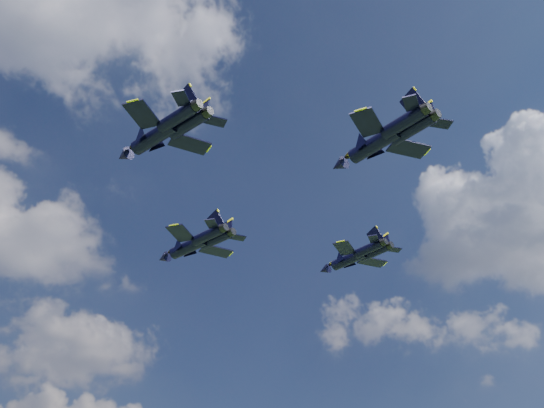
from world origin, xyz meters
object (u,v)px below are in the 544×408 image
(jet_left, at_px, (152,138))
(jet_slot, at_px, (371,145))
(jet_lead, at_px, (187,247))
(jet_right, at_px, (347,260))

(jet_left, xyz_separation_m, jet_slot, (26.42, -11.22, -0.51))
(jet_lead, bearing_deg, jet_left, -142.94)
(jet_lead, height_order, jet_right, jet_lead)
(jet_lead, relative_size, jet_right, 1.11)
(jet_slot, bearing_deg, jet_right, 49.64)
(jet_right, xyz_separation_m, jet_slot, (-11.53, -26.36, 1.92))
(jet_lead, relative_size, jet_left, 0.98)
(jet_lead, xyz_separation_m, jet_slot, (13.47, -34.98, 1.02))
(jet_left, bearing_deg, jet_slot, -47.03)
(jet_lead, xyz_separation_m, jet_left, (-12.94, -23.76, 1.53))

